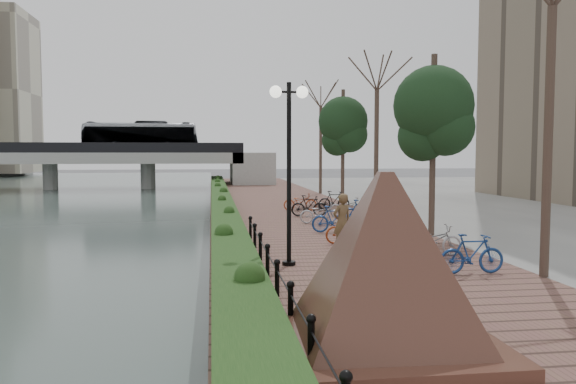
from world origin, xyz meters
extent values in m
plane|color=#59595B|center=(0.00, 0.00, 0.00)|extent=(220.00, 220.00, 0.00)
cube|color=brown|center=(4.00, 17.50, 0.25)|extent=(8.00, 75.00, 0.50)
cube|color=#1A3D16|center=(0.60, 20.00, 0.80)|extent=(1.10, 56.00, 0.60)
cylinder|color=black|center=(1.40, -3.00, 0.85)|extent=(0.10, 0.10, 0.70)
cylinder|color=black|center=(1.40, -1.00, 0.85)|extent=(0.10, 0.10, 0.70)
cylinder|color=black|center=(1.40, 1.00, 0.85)|extent=(0.10, 0.10, 0.70)
cylinder|color=black|center=(1.40, 3.00, 0.85)|extent=(0.10, 0.10, 0.70)
cylinder|color=black|center=(1.40, 5.00, 0.85)|extent=(0.10, 0.10, 0.70)
cylinder|color=black|center=(1.40, 7.00, 0.85)|extent=(0.10, 0.10, 0.70)
cylinder|color=black|center=(1.40, 9.00, 0.85)|extent=(0.10, 0.10, 0.70)
cube|color=#43281D|center=(2.67, -2.23, 0.60)|extent=(3.28, 3.28, 0.19)
pyramid|color=#43281D|center=(2.67, -2.23, 1.95)|extent=(5.17, 5.17, 2.50)
cylinder|color=black|center=(2.09, 4.22, 2.91)|extent=(0.12, 0.12, 4.81)
cylinder|color=black|center=(2.09, 4.22, 5.06)|extent=(0.70, 0.06, 0.06)
sphere|color=white|center=(1.74, 4.22, 5.06)|extent=(0.32, 0.32, 0.32)
sphere|color=white|center=(2.44, 4.22, 5.06)|extent=(0.32, 0.32, 0.32)
imported|color=brown|center=(4.00, 6.20, 1.37)|extent=(0.75, 0.63, 1.75)
imported|color=#A3A2A7|center=(4.60, 2.39, 0.95)|extent=(0.60, 1.71, 0.90)
imported|color=black|center=(4.60, 4.99, 1.00)|extent=(0.47, 1.66, 1.00)
imported|color=#953715|center=(4.60, 7.59, 0.95)|extent=(0.60, 1.71, 0.90)
imported|color=navy|center=(4.60, 10.19, 1.00)|extent=(0.47, 1.66, 1.00)
imported|color=#A3A2A7|center=(4.60, 12.79, 0.95)|extent=(0.60, 1.71, 0.90)
imported|color=black|center=(4.60, 15.39, 1.00)|extent=(0.47, 1.66, 1.00)
imported|color=#953715|center=(4.60, 17.99, 0.95)|extent=(0.60, 1.72, 0.90)
imported|color=navy|center=(6.40, 2.39, 1.00)|extent=(0.47, 1.66, 1.00)
imported|color=#A3A2A7|center=(6.40, 4.99, 0.95)|extent=(0.60, 1.71, 0.90)
imported|color=black|center=(6.40, 7.59, 1.00)|extent=(0.47, 1.66, 1.00)
imported|color=#953715|center=(6.40, 10.19, 0.95)|extent=(0.60, 1.71, 0.90)
imported|color=navy|center=(6.40, 12.79, 1.00)|extent=(0.47, 1.66, 1.00)
imported|color=#A3A2A7|center=(6.40, 15.39, 0.95)|extent=(0.60, 1.72, 0.90)
imported|color=black|center=(6.40, 17.99, 1.00)|extent=(0.47, 1.66, 1.00)
cube|color=#9A9995|center=(-15.00, 45.00, 3.00)|extent=(36.00, 8.00, 1.00)
cube|color=black|center=(-15.00, 41.10, 3.95)|extent=(36.00, 0.15, 0.90)
cube|color=black|center=(-15.00, 48.90, 3.95)|extent=(36.00, 0.15, 0.90)
cylinder|color=#9A9995|center=(-15.00, 45.00, 1.25)|extent=(1.40, 1.40, 2.50)
cylinder|color=#9A9995|center=(-6.00, 45.00, 1.25)|extent=(1.40, 1.40, 2.50)
imported|color=silver|center=(-6.56, 45.00, 5.00)|extent=(2.52, 10.77, 3.00)
camera|label=1|loc=(0.07, -10.39, 3.48)|focal=35.00mm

